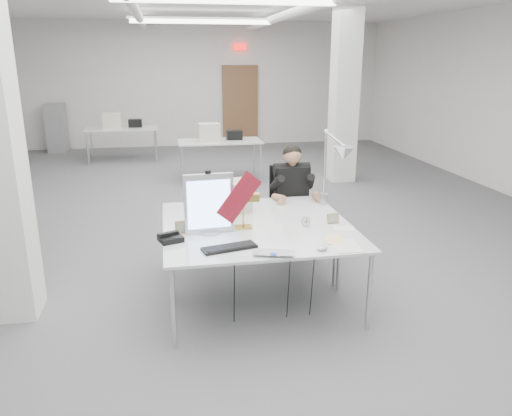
{
  "coord_description": "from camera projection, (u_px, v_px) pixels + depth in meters",
  "views": [
    {
      "loc": [
        -0.83,
        -6.57,
        2.32
      ],
      "look_at": [
        0.0,
        -2.0,
        0.9
      ],
      "focal_mm": 35.0,
      "sensor_mm": 36.0,
      "label": 1
    }
  ],
  "objects": [
    {
      "name": "room_shell",
      "position": [
        230.0,
        105.0,
        6.64
      ],
      "size": [
        10.04,
        14.04,
        3.24
      ],
      "color": "#525254",
      "rests_on": "ground"
    },
    {
      "name": "desk_main",
      "position": [
        266.0,
        242.0,
        4.43
      ],
      "size": [
        1.8,
        0.9,
        0.02
      ],
      "primitive_type": "cube",
      "color": "silver",
      "rests_on": "room_shell"
    },
    {
      "name": "desk_second",
      "position": [
        249.0,
        212.0,
        5.28
      ],
      "size": [
        1.8,
        0.9,
        0.02
      ],
      "primitive_type": "cube",
      "color": "silver",
      "rests_on": "room_shell"
    },
    {
      "name": "bg_desk_a",
      "position": [
        220.0,
        141.0,
        9.64
      ],
      "size": [
        1.6,
        0.8,
        0.02
      ],
      "primitive_type": "cube",
      "color": "silver",
      "rests_on": "room_shell"
    },
    {
      "name": "bg_desk_b",
      "position": [
        122.0,
        128.0,
        11.37
      ],
      "size": [
        1.6,
        0.8,
        0.02
      ],
      "primitive_type": "cube",
      "color": "silver",
      "rests_on": "room_shell"
    },
    {
      "name": "filing_cabinet",
      "position": [
        57.0,
        128.0,
        12.48
      ],
      "size": [
        0.45,
        0.55,
        1.2
      ],
      "primitive_type": "cube",
      "color": "gray",
      "rests_on": "room_shell"
    },
    {
      "name": "office_chair",
      "position": [
        290.0,
        214.0,
        6.03
      ],
      "size": [
        0.5,
        0.5,
        0.99
      ],
      "primitive_type": null,
      "rotation": [
        0.0,
        0.0,
        -0.02
      ],
      "color": "black",
      "rests_on": "room_shell"
    },
    {
      "name": "seated_person",
      "position": [
        292.0,
        182.0,
        5.86
      ],
      "size": [
        0.48,
        0.6,
        0.88
      ],
      "primitive_type": null,
      "rotation": [
        0.0,
        0.0,
        -0.02
      ],
      "color": "black",
      "rests_on": "office_chair"
    },
    {
      "name": "monitor",
      "position": [
        209.0,
        204.0,
        4.53
      ],
      "size": [
        0.45,
        0.08,
        0.56
      ],
      "primitive_type": "cube",
      "rotation": [
        0.0,
        0.0,
        0.07
      ],
      "color": "silver",
      "rests_on": "desk_main"
    },
    {
      "name": "pennant",
      "position": [
        239.0,
        197.0,
        4.53
      ],
      "size": [
        0.44,
        0.13,
        0.49
      ],
      "primitive_type": "cube",
      "rotation": [
        0.0,
        -0.87,
        0.26
      ],
      "color": "maroon",
      "rests_on": "monitor"
    },
    {
      "name": "keyboard",
      "position": [
        229.0,
        248.0,
        4.22
      ],
      "size": [
        0.49,
        0.26,
        0.02
      ],
      "primitive_type": "cube",
      "rotation": [
        0.0,
        0.0,
        0.24
      ],
      "color": "black",
      "rests_on": "desk_main"
    },
    {
      "name": "laptop",
      "position": [
        274.0,
        256.0,
        4.04
      ],
      "size": [
        0.39,
        0.3,
        0.03
      ],
      "primitive_type": "imported",
      "rotation": [
        0.0,
        0.0,
        -0.27
      ],
      "color": "#A8A8AD",
      "rests_on": "desk_main"
    },
    {
      "name": "mouse",
      "position": [
        322.0,
        248.0,
        4.19
      ],
      "size": [
        0.11,
        0.08,
        0.04
      ],
      "primitive_type": "ellipsoid",
      "rotation": [
        0.0,
        0.0,
        0.23
      ],
      "color": "#B5B4B9",
      "rests_on": "desk_main"
    },
    {
      "name": "bankers_lamp",
      "position": [
        243.0,
        212.0,
        4.7
      ],
      "size": [
        0.29,
        0.15,
        0.31
      ],
      "primitive_type": null,
      "rotation": [
        0.0,
        0.0,
        -0.14
      ],
      "color": "gold",
      "rests_on": "desk_main"
    },
    {
      "name": "desk_phone",
      "position": [
        171.0,
        239.0,
        4.4
      ],
      "size": [
        0.24,
        0.23,
        0.05
      ],
      "primitive_type": "cube",
      "rotation": [
        0.0,
        0.0,
        0.33
      ],
      "color": "black",
      "rests_on": "desk_main"
    },
    {
      "name": "picture_frame_left",
      "position": [
        183.0,
        227.0,
        4.6
      ],
      "size": [
        0.15,
        0.05,
        0.12
      ],
      "primitive_type": "cube",
      "rotation": [
        -0.21,
        0.0,
        0.11
      ],
      "color": "#B9814F",
      "rests_on": "desk_main"
    },
    {
      "name": "picture_frame_right",
      "position": [
        333.0,
        218.0,
        4.87
      ],
      "size": [
        0.13,
        0.05,
        0.1
      ],
      "primitive_type": "cube",
      "rotation": [
        -0.21,
        0.0,
        0.12
      ],
      "color": "#AE964B",
      "rests_on": "desk_main"
    },
    {
      "name": "desk_clock",
      "position": [
        306.0,
        221.0,
        4.79
      ],
      "size": [
        0.1,
        0.05,
        0.1
      ],
      "primitive_type": "cylinder",
      "rotation": [
        1.57,
        0.0,
        -0.28
      ],
      "color": "silver",
      "rests_on": "desk_main"
    },
    {
      "name": "paper_stack_a",
      "position": [
        346.0,
        246.0,
        4.29
      ],
      "size": [
        0.25,
        0.34,
        0.01
      ],
      "primitive_type": "cube",
      "rotation": [
        0.0,
        0.0,
        -0.06
      ],
      "color": "silver",
      "rests_on": "desk_main"
    },
    {
      "name": "paper_stack_b",
      "position": [
        334.0,
        240.0,
        4.43
      ],
      "size": [
        0.21,
        0.26,
        0.01
      ],
      "primitive_type": "cube",
      "rotation": [
        0.0,
        0.0,
        -0.2
      ],
      "color": "#F2D691",
      "rests_on": "desk_main"
    },
    {
      "name": "paper_stack_c",
      "position": [
        344.0,
        228.0,
        4.72
      ],
      "size": [
        0.23,
        0.19,
        0.01
      ],
      "primitive_type": "cube",
      "rotation": [
        0.0,
        0.0,
        -0.3
      ],
      "color": "silver",
      "rests_on": "desk_main"
    },
    {
      "name": "beige_monitor",
      "position": [
        232.0,
        196.0,
        5.22
      ],
      "size": [
        0.39,
        0.38,
        0.32
      ],
      "primitive_type": "cube",
      "rotation": [
        0.0,
        0.0,
        0.18
      ],
      "color": "#BAAC9A",
      "rests_on": "desk_second"
    },
    {
      "name": "architect_lamp",
      "position": [
        333.0,
        167.0,
        5.14
      ],
      "size": [
        0.28,
        0.74,
        0.94
      ],
      "primitive_type": null,
      "rotation": [
        0.0,
        0.0,
        0.04
      ],
      "color": "silver",
      "rests_on": "desk_second"
    }
  ]
}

